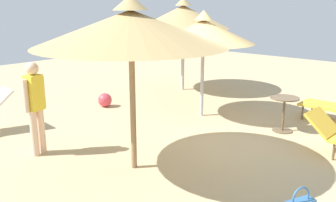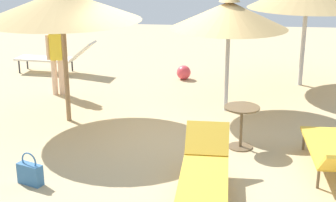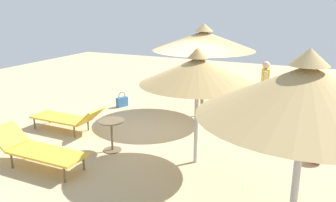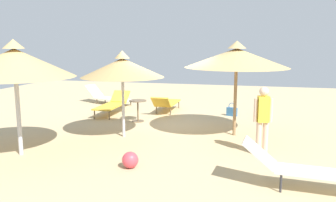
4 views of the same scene
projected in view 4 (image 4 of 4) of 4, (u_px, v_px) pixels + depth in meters
The scene contains 12 objects.
ground at pixel (172, 132), 10.71m from camera, with size 24.00×24.00×0.10m, color tan.
parasol_umbrella_edge at pixel (15, 63), 8.02m from camera, with size 2.79×2.79×2.78m.
parasol_umbrella_front at pixel (122, 68), 9.66m from camera, with size 2.36×2.36×2.48m.
parasol_umbrella_near_left at pixel (237, 58), 9.78m from camera, with size 2.98×2.98×2.75m.
lounge_chair_far_right at pixel (166, 103), 13.42m from camera, with size 0.69×2.10×0.75m.
lounge_chair_center at pixel (301, 167), 6.32m from camera, with size 2.22×0.76×0.88m.
lounge_chair_far_left at pixel (108, 97), 15.25m from camera, with size 2.42×1.34×0.79m.
lounge_chair_near_right at pixel (113, 104), 13.10m from camera, with size 0.69×2.14×0.78m.
person_standing_back at pixel (263, 117), 8.21m from camera, with size 0.44×0.27×1.67m.
handbag at pixel (232, 111), 12.78m from camera, with size 0.42×0.28×0.50m.
side_table_round at pixel (138, 107), 11.85m from camera, with size 0.60×0.60×0.74m.
beach_ball at pixel (130, 160), 7.47m from camera, with size 0.36×0.36×0.36m, color #D83F4C.
Camera 4 is at (-2.41, 10.11, 2.70)m, focal length 36.77 mm.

